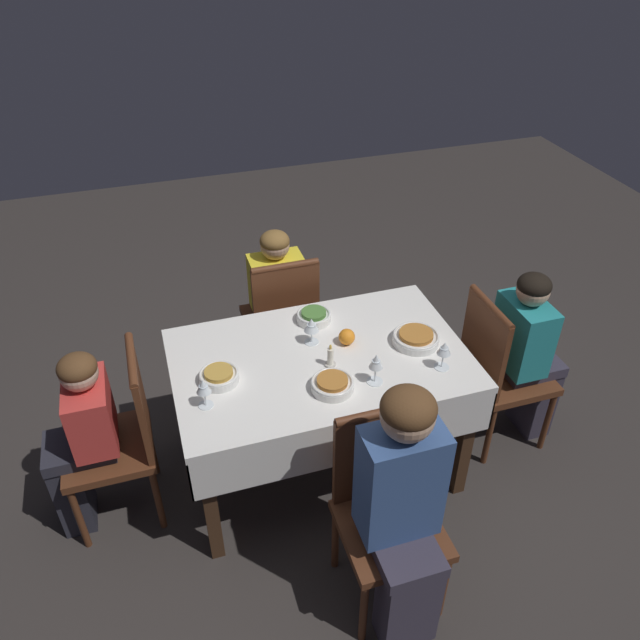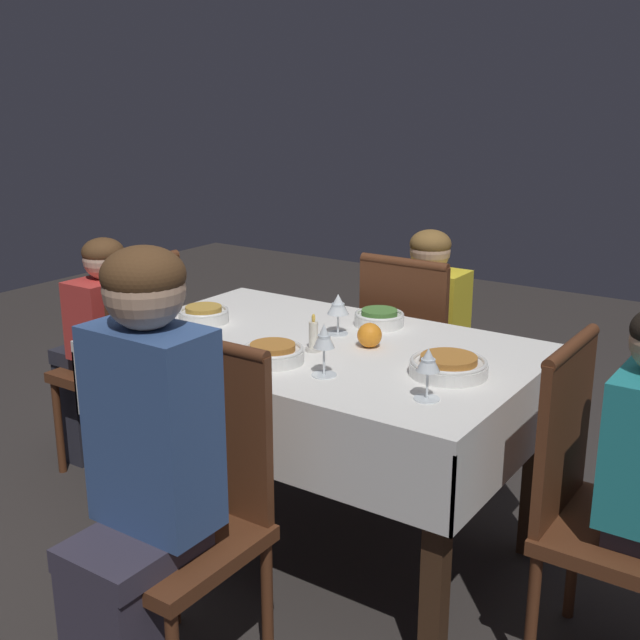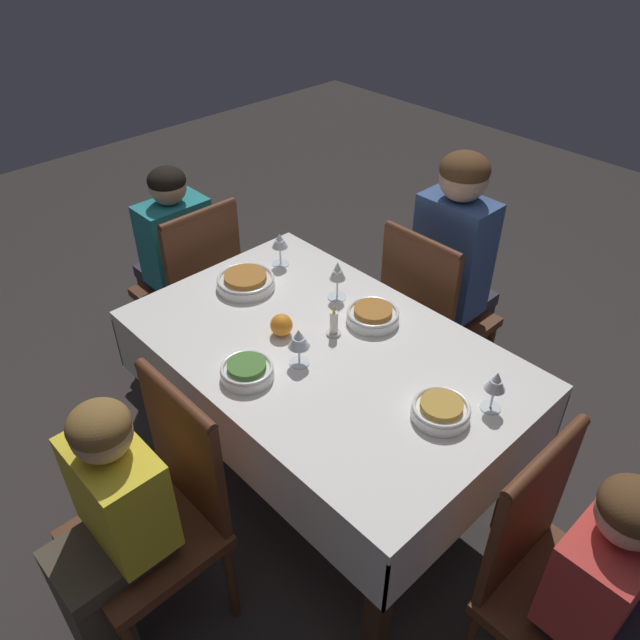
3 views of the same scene
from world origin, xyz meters
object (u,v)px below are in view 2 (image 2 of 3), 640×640
bowl_east (204,314)px  person_child_red (99,342)px  person_child_yellow (434,334)px  wine_glass_east (157,299)px  bowl_south (379,318)px  orange_fruit (370,335)px  candle_centerpiece (313,338)px  chair_east (129,358)px  chair_south (415,356)px  bowl_north (273,353)px  chair_north (188,504)px  wine_glass_south (338,306)px  dining_table (319,371)px  person_adult_denim (140,463)px  wine_glass_north (324,339)px  bowl_west (449,366)px  chair_west (602,501)px

bowl_east → person_child_red: bearing=-4.9°
person_child_yellow → bowl_east: bearing=62.1°
wine_glass_east → bowl_south: (-0.61, -0.45, -0.07)m
person_child_red → orange_fruit: size_ratio=12.28×
candle_centerpiece → orange_fruit: (-0.12, -0.13, -0.00)m
chair_east → wine_glass_east: size_ratio=6.41×
orange_fruit → chair_south: bearing=-75.6°
chair_east → orange_fruit: 1.12m
bowl_north → candle_centerpiece: size_ratio=1.58×
chair_north → wine_glass_south: chair_north is taller
dining_table → person_child_yellow: (0.01, -0.85, -0.10)m
person_adult_denim → wine_glass_north: person_adult_denim is taller
bowl_west → wine_glass_east: bearing=7.4°
dining_table → orange_fruit: size_ratio=17.38×
bowl_west → bowl_south: size_ratio=1.31×
wine_glass_east → bowl_west: bearing=-172.6°
person_adult_denim → dining_table: bearing=94.0°
dining_table → person_child_yellow: 0.86m
candle_centerpiece → chair_east: bearing=-6.0°
bowl_north → orange_fruit: size_ratio=2.41×
dining_table → bowl_east: (0.47, 0.02, 0.12)m
chair_north → wine_glass_east: bearing=139.5°
bowl_east → wine_glass_east: (0.08, 0.14, 0.07)m
chair_west → bowl_west: 0.54m
wine_glass_north → orange_fruit: wine_glass_north is taller
person_adult_denim → wine_glass_north: bearing=78.8°
person_child_red → bowl_south: bearing=102.3°
person_adult_denim → person_child_yellow: (0.07, -1.69, -0.13)m
orange_fruit → person_child_yellow: bearing=-78.5°
dining_table → chair_south: 0.70m
bowl_west → person_child_yellow: bearing=-61.6°
candle_centerpiece → person_adult_denim: bearing=92.4°
chair_east → person_child_yellow: 1.24m
person_child_yellow → bowl_east: person_child_yellow is taller
chair_west → bowl_south: (0.88, -0.36, 0.27)m
candle_centerpiece → wine_glass_south: bearing=-80.4°
person_child_yellow → candle_centerpiece: 0.95m
chair_north → wine_glass_east: size_ratio=6.41×
chair_west → person_child_yellow: 1.32m
bowl_north → orange_fruit: (-0.17, -0.28, 0.01)m
person_adult_denim → bowl_north: 0.62m
dining_table → person_child_red: 1.11m
dining_table → wine_glass_east: 0.61m
chair_west → orange_fruit: size_ratio=11.61×
candle_centerpiece → person_child_yellow: bearing=-87.8°
chair_north → person_child_red: size_ratio=0.95×
wine_glass_east → orange_fruit: bearing=-162.5°
bowl_north → candle_centerpiece: (-0.04, -0.15, 0.01)m
person_adult_denim → bowl_east: size_ratio=6.74×
chair_east → candle_centerpiece: bearing=84.0°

